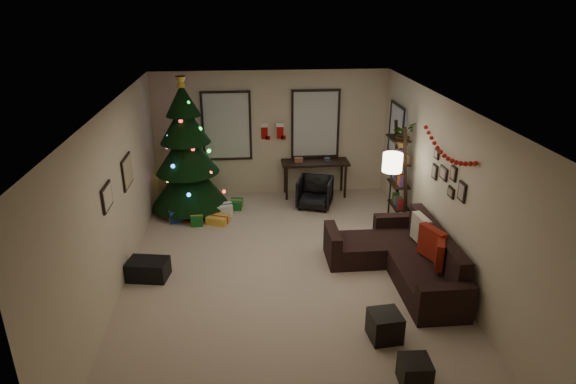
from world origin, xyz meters
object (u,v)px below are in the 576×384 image
object	(u,v)px
sofa	(404,259)
desk_chair	(315,192)
desk	(315,165)
christmas_tree	(187,156)
bookshelf	(400,177)

from	to	relation	value
sofa	desk_chair	xyz separation A→B (m)	(-1.03, 2.77, 0.06)
desk	desk_chair	size ratio (longest dim) A/B	2.25
desk_chair	christmas_tree	bearing A→B (deg)	-162.90
bookshelf	christmas_tree	bearing A→B (deg)	166.01
sofa	desk	world-z (taller)	sofa
desk_chair	desk	bearing A→B (deg)	100.56
christmas_tree	bookshelf	size ratio (longest dim) A/B	1.42
desk_chair	bookshelf	bearing A→B (deg)	-14.88
desk	christmas_tree	bearing A→B (deg)	-167.31
christmas_tree	bookshelf	world-z (taller)	christmas_tree
sofa	desk	xyz separation A→B (m)	(-0.94, 3.42, 0.43)
christmas_tree	sofa	size ratio (longest dim) A/B	1.14
christmas_tree	bookshelf	bearing A→B (deg)	-13.99
desk_chair	bookshelf	xyz separation A→B (m)	(1.46, -0.95, 0.64)
christmas_tree	desk	bearing A→B (deg)	12.69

